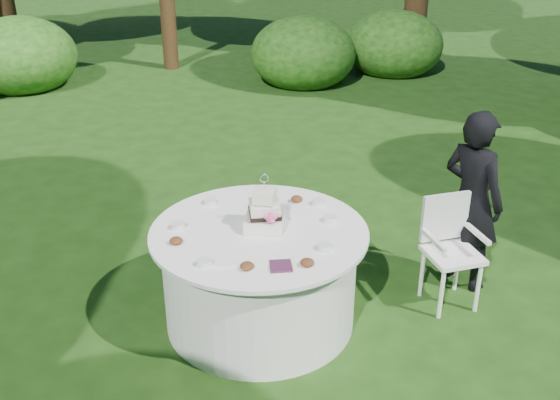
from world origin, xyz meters
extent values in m
plane|color=#1A370F|center=(0.00, 0.00, 0.00)|extent=(80.00, 80.00, 0.00)
cube|color=#471E3A|center=(0.10, -0.51, 0.78)|extent=(0.14, 0.14, 0.02)
ellipsoid|color=white|center=(-0.16, -0.47, 0.78)|extent=(0.48, 0.07, 0.01)
imported|color=black|center=(1.70, 0.37, 0.74)|extent=(0.59, 0.65, 1.48)
cylinder|color=silver|center=(0.00, 0.00, 0.37)|extent=(1.40, 1.40, 0.74)
cylinder|color=white|center=(0.00, 0.00, 0.76)|extent=(1.56, 1.56, 0.03)
cube|color=white|center=(0.04, 0.04, 0.82)|extent=(0.32, 0.32, 0.09)
cube|color=white|center=(0.04, 0.04, 0.92)|extent=(0.21, 0.21, 0.09)
cube|color=white|center=(0.04, 0.04, 1.02)|extent=(0.18, 0.18, 0.09)
cube|color=black|center=(0.04, 0.04, 0.89)|extent=(0.22, 0.22, 0.03)
sphere|color=#DF417F|center=(0.08, -0.08, 0.91)|extent=(0.07, 0.07, 0.07)
cylinder|color=white|center=(0.04, 0.04, 1.09)|extent=(0.01, 0.01, 0.05)
torus|color=white|center=(0.04, 0.04, 1.16)|extent=(0.07, 0.02, 0.07)
cube|color=white|center=(1.48, 0.07, 0.44)|extent=(0.45, 0.45, 0.04)
cube|color=silver|center=(1.45, 0.24, 0.68)|extent=(0.39, 0.11, 0.39)
cylinder|color=white|center=(1.36, -0.12, 0.21)|extent=(0.03, 0.03, 0.42)
cylinder|color=white|center=(1.66, -0.06, 0.21)|extent=(0.03, 0.03, 0.42)
cylinder|color=silver|center=(1.30, 0.19, 0.21)|extent=(0.03, 0.03, 0.42)
cylinder|color=white|center=(1.61, 0.25, 0.21)|extent=(0.03, 0.03, 0.42)
cube|color=white|center=(1.30, 0.03, 0.60)|extent=(0.09, 0.35, 0.03)
cube|color=white|center=(1.66, 0.10, 0.60)|extent=(0.09, 0.35, 0.03)
cylinder|color=silver|center=(-0.34, 0.46, 0.79)|extent=(0.10, 0.10, 0.04)
cylinder|color=silver|center=(-0.57, 0.09, 0.79)|extent=(0.10, 0.10, 0.04)
cylinder|color=silver|center=(0.42, -0.32, 0.79)|extent=(0.10, 0.10, 0.04)
cylinder|color=silver|center=(0.49, 0.36, 0.79)|extent=(0.10, 0.10, 0.04)
cylinder|color=silver|center=(0.53, 0.08, 0.79)|extent=(0.10, 0.10, 0.04)
cylinder|color=silver|center=(-0.38, -0.44, 0.79)|extent=(0.10, 0.10, 0.04)
ellipsoid|color=#562D16|center=(0.27, -0.51, 0.79)|extent=(0.09, 0.09, 0.05)
ellipsoid|color=#562D16|center=(-0.11, -0.52, 0.79)|extent=(0.09, 0.09, 0.05)
ellipsoid|color=#562D16|center=(0.32, 0.43, 0.79)|extent=(0.09, 0.09, 0.05)
ellipsoid|color=#562D16|center=(-0.58, -0.14, 0.79)|extent=(0.09, 0.09, 0.05)
camera|label=1|loc=(-0.27, -4.08, 2.98)|focal=42.00mm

